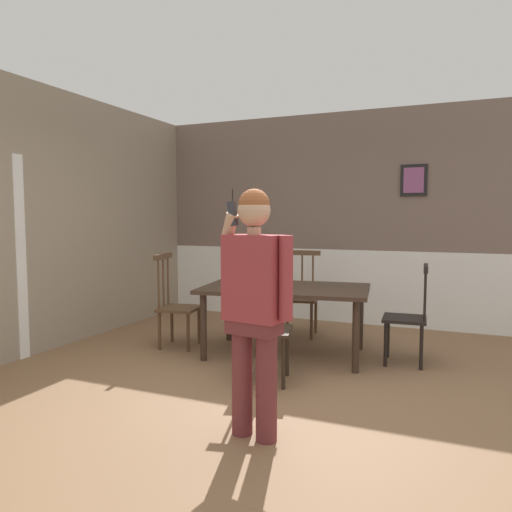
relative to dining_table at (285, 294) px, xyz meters
name	(u,v)px	position (x,y,z in m)	size (l,w,h in m)	color
ground_plane	(263,395)	(0.22, -1.19, -0.65)	(6.71, 6.71, 0.00)	#846042
room_back_partition	(346,222)	(0.23, 1.87, 0.74)	(5.48, 0.17, 2.89)	#756056
room_left_partition	(14,219)	(-2.52, -1.19, 0.79)	(0.13, 6.10, 2.89)	gray
dining_table	(285,294)	(0.00, 0.00, 0.00)	(1.85, 1.27, 0.73)	#38281E
chair_near_window	(409,317)	(1.24, 0.17, -0.17)	(0.44, 0.44, 1.00)	black
chair_by_doorway	(265,330)	(0.13, -0.90, -0.18)	(0.54, 0.54, 0.94)	#2D2319
chair_at_table_head	(300,295)	(-0.13, 0.90, -0.16)	(0.52, 0.52, 1.04)	#513823
chair_opposite_corner	(176,304)	(-1.24, -0.17, -0.17)	(0.48, 0.48, 1.05)	#513823
person_figure	(255,298)	(0.46, -1.91, 0.29)	(0.54, 0.27, 1.65)	brown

